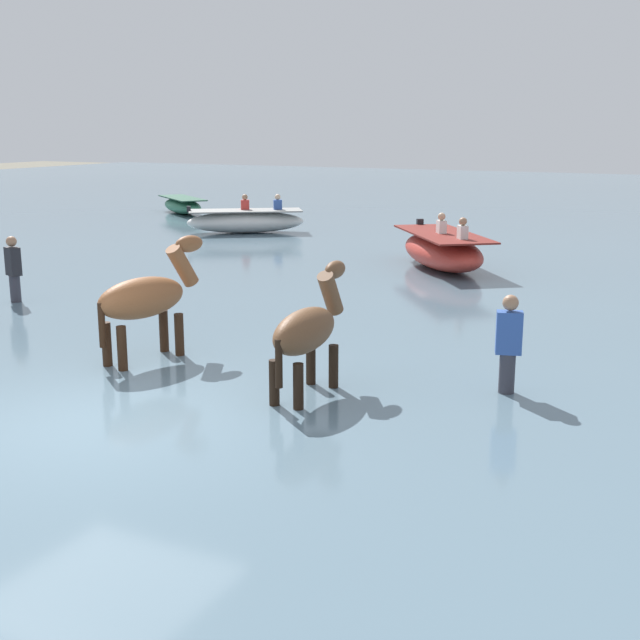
# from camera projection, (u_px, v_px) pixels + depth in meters

# --- Properties ---
(ground_plane) EXTENTS (120.00, 120.00, 0.00)m
(ground_plane) POSITION_uv_depth(u_px,v_px,m) (99.00, 452.00, 9.66)
(ground_plane) COLOR #666051
(water_surface) EXTENTS (90.00, 90.00, 0.36)m
(water_surface) POSITION_uv_depth(u_px,v_px,m) (409.00, 289.00, 18.32)
(water_surface) COLOR slate
(water_surface) RESTS_ON ground
(horse_lead_bay) EXTENTS (0.47, 1.79, 1.95)m
(horse_lead_bay) POSITION_uv_depth(u_px,v_px,m) (308.00, 333.00, 10.41)
(horse_lead_bay) COLOR brown
(horse_lead_bay) RESTS_ON ground
(horse_trailing_chestnut) EXTENTS (0.83, 1.93, 2.08)m
(horse_trailing_chestnut) POSITION_uv_depth(u_px,v_px,m) (147.00, 301.00, 11.98)
(horse_trailing_chestnut) COLOR brown
(horse_trailing_chestnut) RESTS_ON ground
(boat_mid_channel) EXTENTS (3.45, 3.90, 1.31)m
(boat_mid_channel) POSITION_uv_depth(u_px,v_px,m) (442.00, 251.00, 19.83)
(boat_mid_channel) COLOR #BC382D
(boat_mid_channel) RESTS_ON water_surface
(boat_far_offshore) EXTENTS (3.21, 2.77, 0.61)m
(boat_far_offshore) POSITION_uv_depth(u_px,v_px,m) (182.00, 205.00, 32.22)
(boat_far_offshore) COLOR #337556
(boat_far_offshore) RESTS_ON water_surface
(boat_near_starboard) EXTENTS (3.71, 3.08, 1.19)m
(boat_near_starboard) POSITION_uv_depth(u_px,v_px,m) (246.00, 221.00, 26.42)
(boat_near_starboard) COLOR silver
(boat_near_starboard) RESTS_ON water_surface
(person_wading_mid) EXTENTS (0.37, 0.29, 1.63)m
(person_wading_mid) POSITION_uv_depth(u_px,v_px,m) (508.00, 354.00, 10.54)
(person_wading_mid) COLOR #383842
(person_wading_mid) RESTS_ON ground
(person_onlooker_left) EXTENTS (0.37, 0.30, 1.63)m
(person_onlooker_left) POSITION_uv_depth(u_px,v_px,m) (14.00, 276.00, 16.02)
(person_onlooker_left) COLOR #383842
(person_onlooker_left) RESTS_ON ground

